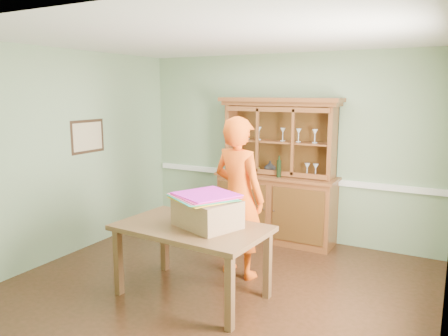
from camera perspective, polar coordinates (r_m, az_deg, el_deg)
The scene contains 12 objects.
floor at distance 5.12m, azimuth -0.59°, elevation -15.00°, with size 4.50×4.50×0.00m, color #472617.
ceiling at distance 4.67m, azimuth -0.65°, elevation 16.60°, with size 4.50×4.50×0.00m, color white.
wall_back at distance 6.51m, azimuth 7.98°, elevation 2.74°, with size 4.50×4.50×0.00m, color gray.
wall_left at distance 6.11m, azimuth -19.39°, elevation 1.79°, with size 4.00×4.00×0.00m, color gray.
wall_front at distance 3.16m, azimuth -18.64°, elevation -5.50°, with size 4.50×4.50×0.00m, color gray.
chair_rail at distance 6.56m, azimuth 7.80°, elevation -1.19°, with size 4.41×0.05×0.08m, color white.
framed_map at distance 6.28m, azimuth -17.35°, elevation 3.95°, with size 0.03×0.60×0.46m.
china_hutch at distance 6.41m, azimuth 6.93°, elevation -2.98°, with size 1.76×0.58×2.07m.
dining_table at distance 4.63m, azimuth -4.23°, elevation -8.61°, with size 1.61×1.03×0.78m.
cardboard_box at distance 4.53m, azimuth -2.19°, elevation -5.91°, with size 0.61×0.49×0.29m, color #94704C.
kite_stack at distance 4.53m, azimuth -2.50°, elevation -3.69°, with size 0.76×0.76×0.05m.
person at distance 5.10m, azimuth 1.92°, elevation -3.84°, with size 0.69×0.45×1.89m, color #ED540F.
Camera 1 is at (2.25, -4.05, 2.17)m, focal length 35.00 mm.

